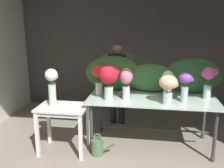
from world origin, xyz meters
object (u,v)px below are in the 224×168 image
(florist, at_px, (118,76))
(vase_violet_dahlias, at_px, (185,84))
(vase_white_roses_tall, at_px, (52,85))
(watering_can, at_px, (98,147))
(vase_scarlet_anemones, at_px, (99,76))
(vase_crimson_peonies, at_px, (109,78))
(vase_rosy_tulips, at_px, (126,81))
(vase_fuchsia_freesia, at_px, (208,79))
(vase_ivory_carnations, at_px, (168,82))
(side_table_white, at_px, (63,113))
(display_table_glass, at_px, (152,105))
(vase_peach_lilies, at_px, (168,86))

(florist, xyz_separation_m, vase_violet_dahlias, (1.11, -0.94, 0.12))
(vase_white_roses_tall, bearing_deg, watering_can, -3.51)
(vase_scarlet_anemones, distance_m, vase_crimson_peonies, 0.30)
(vase_rosy_tulips, bearing_deg, vase_violet_dahlias, -0.02)
(vase_fuchsia_freesia, relative_size, vase_rosy_tulips, 1.02)
(vase_ivory_carnations, height_order, vase_white_roses_tall, vase_white_roses_tall)
(side_table_white, height_order, vase_violet_dahlias, vase_violet_dahlias)
(vase_violet_dahlias, height_order, vase_crimson_peonies, vase_crimson_peonies)
(vase_ivory_carnations, bearing_deg, vase_white_roses_tall, -166.62)
(watering_can, bearing_deg, florist, 83.88)
(vase_fuchsia_freesia, bearing_deg, vase_ivory_carnations, -172.72)
(side_table_white, height_order, vase_rosy_tulips, vase_rosy_tulips)
(vase_fuchsia_freesia, relative_size, vase_crimson_peonies, 0.92)
(display_table_glass, bearing_deg, vase_violet_dahlias, -16.84)
(florist, height_order, vase_white_roses_tall, florist)
(side_table_white, xyz_separation_m, vase_peach_lilies, (1.53, 0.12, 0.45))
(vase_rosy_tulips, bearing_deg, vase_scarlet_anemones, 161.59)
(vase_fuchsia_freesia, bearing_deg, vase_violet_dahlias, -149.13)
(vase_rosy_tulips, xyz_separation_m, vase_white_roses_tall, (-1.07, -0.26, -0.03))
(vase_rosy_tulips, relative_size, watering_can, 1.37)
(vase_scarlet_anemones, xyz_separation_m, vase_crimson_peonies, (0.20, -0.22, 0.03))
(vase_peach_lilies, bearing_deg, vase_fuchsia_freesia, 30.46)
(florist, height_order, vase_peach_lilies, florist)
(vase_violet_dahlias, bearing_deg, vase_ivory_carnations, 148.77)
(vase_white_roses_tall, bearing_deg, vase_violet_dahlias, 7.69)
(display_table_glass, height_order, vase_fuchsia_freesia, vase_fuchsia_freesia)
(display_table_glass, distance_m, vase_violet_dahlias, 0.62)
(vase_ivory_carnations, bearing_deg, vase_scarlet_anemones, 179.60)
(vase_scarlet_anemones, relative_size, vase_white_roses_tall, 0.87)
(florist, relative_size, vase_fuchsia_freesia, 3.18)
(vase_ivory_carnations, bearing_deg, side_table_white, -165.36)
(side_table_white, bearing_deg, watering_can, -4.30)
(vase_violet_dahlias, xyz_separation_m, watering_can, (-1.25, -0.30, -0.95))
(vase_violet_dahlias, bearing_deg, vase_rosy_tulips, 179.98)
(vase_violet_dahlias, bearing_deg, vase_fuchsia_freesia, 30.87)
(vase_crimson_peonies, bearing_deg, vase_ivory_carnations, 13.77)
(side_table_white, distance_m, vase_white_roses_tall, 0.46)
(vase_ivory_carnations, relative_size, vase_rosy_tulips, 0.89)
(display_table_glass, relative_size, vase_scarlet_anemones, 4.02)
(display_table_glass, relative_size, vase_white_roses_tall, 3.52)
(vase_peach_lilies, distance_m, vase_white_roses_tall, 1.68)
(vase_rosy_tulips, bearing_deg, florist, 105.13)
(vase_ivory_carnations, xyz_separation_m, vase_scarlet_anemones, (-1.07, 0.01, 0.06))
(vase_crimson_peonies, bearing_deg, watering_can, -120.40)
(vase_rosy_tulips, bearing_deg, side_table_white, -164.13)
(vase_fuchsia_freesia, distance_m, vase_rosy_tulips, 1.25)
(vase_white_roses_tall, distance_m, watering_can, 1.15)
(vase_fuchsia_freesia, distance_m, vase_crimson_peonies, 1.51)
(vase_ivory_carnations, xyz_separation_m, vase_violet_dahlias, (0.23, -0.14, 0.02))
(vase_scarlet_anemones, bearing_deg, vase_white_roses_tall, -146.48)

